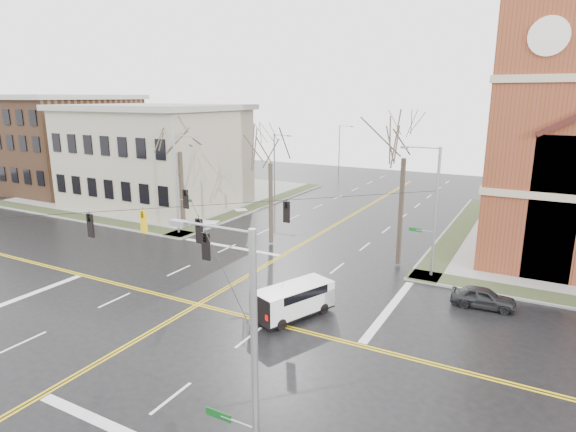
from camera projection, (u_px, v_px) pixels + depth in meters
The scene contains 17 objects.
ground at pixel (198, 304), 29.45m from camera, with size 120.00×120.00×0.00m, color black.
sidewalks at pixel (198, 303), 29.44m from camera, with size 80.00×80.00×0.17m.
road_markings at pixel (198, 304), 29.45m from camera, with size 100.00×100.00×0.01m.
civic_building_a at pixel (155, 158), 55.37m from camera, with size 18.00×14.00×11.00m, color gray.
civic_building_b at pixel (57, 144), 66.22m from camera, with size 18.00×16.00×12.00m, color brown.
signal_pole_ne at pixel (433, 209), 32.81m from camera, with size 2.75×0.22×9.00m.
signal_pole_nw at pixel (178, 181), 43.31m from camera, with size 2.75×0.22×9.00m.
signal_pole_se at pixel (249, 375), 13.21m from camera, with size 2.75×0.22×9.00m.
span_wires at pixel (193, 206), 27.95m from camera, with size 23.02×23.02×0.03m.
traffic_signals at pixel (186, 221), 27.57m from camera, with size 8.21×8.26×1.30m.
streetlight_north_a at pixel (275, 165), 57.18m from camera, with size 2.30×0.20×8.00m.
streetlight_north_b at pixel (340, 149), 74.23m from camera, with size 2.30×0.20×8.00m.
cargo_van at pixel (296, 298), 27.74m from camera, with size 3.60×5.19×1.85m.
parked_car_a at pixel (483, 297), 28.95m from camera, with size 1.49×3.71×1.26m, color black.
tree_nw_far at pixel (180, 147), 45.10m from camera, with size 4.00×4.00×10.74m.
tree_nw_near at pixel (270, 158), 39.72m from camera, with size 4.00×4.00×10.27m.
tree_ne at pixel (404, 151), 34.17m from camera, with size 4.00×4.00×11.92m.
Camera 1 is at (17.87, -21.32, 12.40)m, focal length 30.00 mm.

